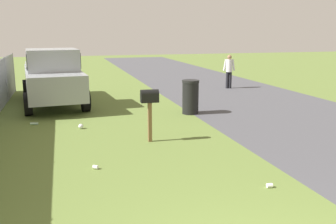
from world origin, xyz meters
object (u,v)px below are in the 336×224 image
(trash_bin, at_px, (190,97))
(pedestrian, at_px, (229,69))
(pickup_truck, at_px, (52,75))
(mailbox, at_px, (150,101))

(trash_bin, relative_size, pedestrian, 0.71)
(pickup_truck, relative_size, trash_bin, 4.85)
(pedestrian, bearing_deg, pickup_truck, 122.46)
(pickup_truck, xyz_separation_m, pedestrian, (2.07, -8.04, -0.18))
(mailbox, xyz_separation_m, trash_bin, (2.82, -2.04, -0.48))
(mailbox, height_order, trash_bin, mailbox)
(mailbox, height_order, pedestrian, pedestrian)
(pickup_truck, bearing_deg, pedestrian, 99.23)
(trash_bin, distance_m, pedestrian, 6.08)
(trash_bin, bearing_deg, pickup_truck, 57.56)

